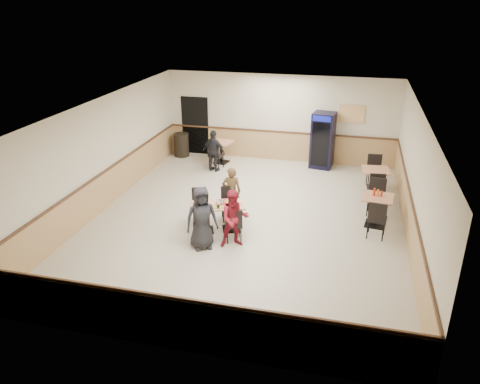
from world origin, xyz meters
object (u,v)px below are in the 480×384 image
(diner_woman_left, at_px, (202,218))
(back_table, at_px, (221,149))
(lone_diner, at_px, (214,151))
(pepsi_cooler, at_px, (323,140))
(side_table_far, at_px, (375,178))
(trash_bin, at_px, (181,145))
(diner_woman_right, at_px, (234,219))
(side_table_near, at_px, (377,206))
(main_table, at_px, (218,213))
(diner_man_opposite, at_px, (231,192))

(diner_woman_left, bearing_deg, back_table, 70.15)
(lone_diner, height_order, pepsi_cooler, pepsi_cooler)
(side_table_far, bearing_deg, back_table, 161.84)
(side_table_far, bearing_deg, trash_bin, 163.21)
(diner_woman_right, relative_size, side_table_near, 1.68)
(main_table, height_order, back_table, back_table)
(pepsi_cooler, distance_m, trash_bin, 5.06)
(main_table, xyz_separation_m, trash_bin, (-2.92, 5.27, -0.05))
(side_table_far, distance_m, pepsi_cooler, 2.72)
(diner_woman_right, height_order, pepsi_cooler, pepsi_cooler)
(lone_diner, bearing_deg, diner_woman_left, 119.19)
(side_table_far, bearing_deg, diner_man_opposite, -147.93)
(main_table, relative_size, pepsi_cooler, 0.78)
(pepsi_cooler, bearing_deg, back_table, -165.13)
(main_table, xyz_separation_m, pepsi_cooler, (2.12, 5.31, 0.47))
(pepsi_cooler, height_order, trash_bin, pepsi_cooler)
(main_table, distance_m, pepsi_cooler, 5.73)
(diner_man_opposite, bearing_deg, diner_woman_right, 94.39)
(main_table, xyz_separation_m, side_table_near, (3.83, 1.23, 0.06))
(diner_man_opposite, distance_m, lone_diner, 3.45)
(diner_woman_right, bearing_deg, pepsi_cooler, 51.95)
(lone_diner, relative_size, side_table_near, 1.67)
(main_table, bearing_deg, diner_woman_left, -117.90)
(diner_woman_right, height_order, back_table, diner_woman_right)
(diner_woman_right, bearing_deg, main_table, 109.32)
(lone_diner, distance_m, side_table_near, 5.87)
(main_table, xyz_separation_m, side_table_far, (3.83, 3.23, 0.06))
(main_table, height_order, lone_diner, lone_diner)
(diner_woman_left, height_order, back_table, diner_woman_left)
(lone_diner, xyz_separation_m, trash_bin, (-1.61, 1.22, -0.28))
(main_table, relative_size, diner_woman_left, 0.97)
(side_table_near, distance_m, side_table_far, 2.00)
(pepsi_cooler, bearing_deg, lone_diner, -151.44)
(main_table, relative_size, trash_bin, 1.75)
(diner_woman_left, bearing_deg, diner_man_opposite, 51.23)
(diner_woman_left, relative_size, diner_woman_right, 1.08)
(side_table_near, xyz_separation_m, side_table_far, (-0.01, 2.00, 0.00))
(diner_woman_left, distance_m, side_table_far, 5.72)
(diner_man_opposite, bearing_deg, back_table, -83.25)
(lone_diner, xyz_separation_m, back_table, (0.00, 0.87, -0.19))
(diner_woman_right, height_order, side_table_near, diner_woman_right)
(diner_woman_left, relative_size, side_table_near, 1.82)
(back_table, relative_size, pepsi_cooler, 0.45)
(diner_woman_left, xyz_separation_m, trash_bin, (-2.80, 6.17, -0.34))
(diner_woman_right, height_order, side_table_far, diner_woman_right)
(side_table_near, bearing_deg, diner_man_opposite, -175.01)
(side_table_far, xyz_separation_m, back_table, (-5.14, 1.69, -0.02))
(back_table, distance_m, pepsi_cooler, 3.48)
(main_table, height_order, trash_bin, trash_bin)
(side_table_far, distance_m, back_table, 5.41)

